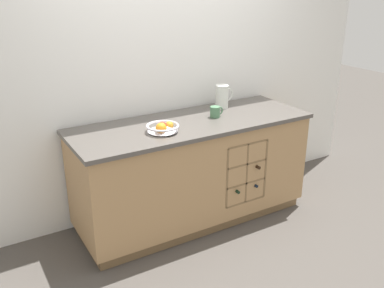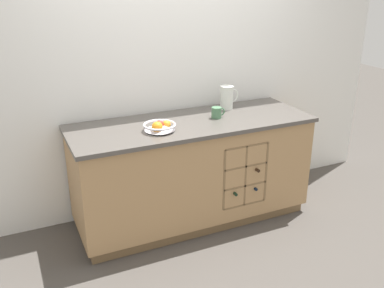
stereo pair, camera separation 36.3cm
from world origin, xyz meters
The scene contains 6 objects.
ground_plane centered at (0.00, 0.00, 0.00)m, with size 14.00×14.00×0.00m, color #4C4742.
back_wall centered at (0.00, 0.42, 1.27)m, with size 4.44×0.06×2.55m, color white.
kitchen_island centered at (0.00, 0.00, 0.47)m, with size 2.08×0.76×0.93m.
fruit_bowl centered at (-0.33, -0.11, 0.97)m, with size 0.26×0.26×0.09m.
white_pitcher centered at (0.44, 0.20, 1.04)m, with size 0.18×0.12×0.22m.
ceramic_mug centered at (0.24, 0.00, 0.98)m, with size 0.13×0.09×0.10m.
Camera 2 is at (-1.42, -3.11, 2.07)m, focal length 40.00 mm.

